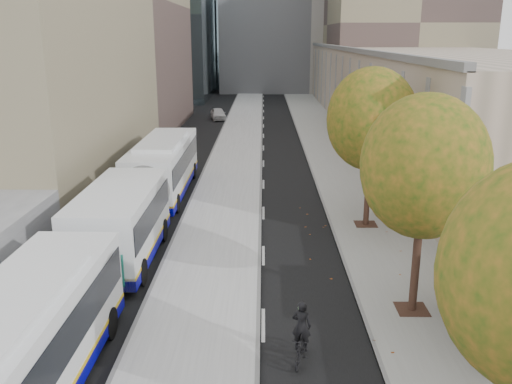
{
  "coord_description": "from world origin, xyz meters",
  "views": [
    {
      "loc": [
        -1.68,
        -4.28,
        9.36
      ],
      "look_at": [
        -1.99,
        19.5,
        2.5
      ],
      "focal_mm": 38.0,
      "sensor_mm": 36.0,
      "label": 1
    }
  ],
  "objects_px": {
    "bus_shelter": "(503,280)",
    "distant_car": "(218,114)",
    "bus_far": "(149,185)",
    "cyclist": "(301,340)"
  },
  "relations": [
    {
      "from": "bus_far",
      "to": "cyclist",
      "type": "bearing_deg",
      "value": -61.96
    },
    {
      "from": "bus_shelter",
      "to": "distant_car",
      "type": "bearing_deg",
      "value": 104.84
    },
    {
      "from": "bus_far",
      "to": "distant_car",
      "type": "distance_m",
      "value": 35.32
    },
    {
      "from": "bus_shelter",
      "to": "cyclist",
      "type": "xyz_separation_m",
      "value": [
        -6.22,
        -1.1,
        -1.45
      ]
    },
    {
      "from": "cyclist",
      "to": "distant_car",
      "type": "height_order",
      "value": "cyclist"
    },
    {
      "from": "bus_shelter",
      "to": "bus_far",
      "type": "xyz_separation_m",
      "value": [
        -13.41,
        12.31,
        -0.42
      ]
    },
    {
      "from": "bus_shelter",
      "to": "cyclist",
      "type": "relative_size",
      "value": 2.21
    },
    {
      "from": "bus_shelter",
      "to": "bus_far",
      "type": "distance_m",
      "value": 18.21
    },
    {
      "from": "bus_far",
      "to": "bus_shelter",
      "type": "bearing_deg",
      "value": -42.72
    },
    {
      "from": "bus_shelter",
      "to": "distant_car",
      "type": "height_order",
      "value": "bus_shelter"
    }
  ]
}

